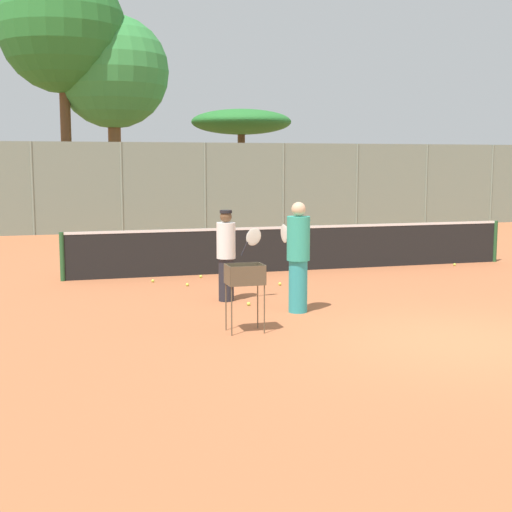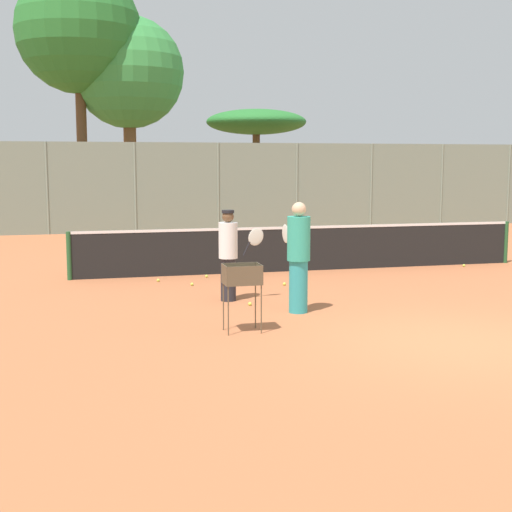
{
  "view_description": "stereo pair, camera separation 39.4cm",
  "coord_description": "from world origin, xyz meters",
  "px_view_note": "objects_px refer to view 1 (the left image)",
  "views": [
    {
      "loc": [
        -5.66,
        -8.84,
        2.59
      ],
      "look_at": [
        -2.32,
        2.65,
        1.0
      ],
      "focal_mm": 50.0,
      "sensor_mm": 36.0,
      "label": 1
    },
    {
      "loc": [
        -5.28,
        -8.94,
        2.59
      ],
      "look_at": [
        -2.32,
        2.65,
        1.0
      ],
      "focal_mm": 50.0,
      "sensor_mm": 36.0,
      "label": 2
    }
  ],
  "objects_px": {
    "player_white_outfit": "(298,256)",
    "ball_cart": "(244,280)",
    "player_red_cap": "(227,254)",
    "tennis_net": "(298,247)"
  },
  "relations": [
    {
      "from": "player_white_outfit",
      "to": "tennis_net",
      "type": "bearing_deg",
      "value": -26.37
    },
    {
      "from": "tennis_net",
      "to": "ball_cart",
      "type": "relative_size",
      "value": 10.51
    },
    {
      "from": "tennis_net",
      "to": "ball_cart",
      "type": "bearing_deg",
      "value": -116.92
    },
    {
      "from": "player_red_cap",
      "to": "player_white_outfit",
      "type": "bearing_deg",
      "value": -54.81
    },
    {
      "from": "tennis_net",
      "to": "player_white_outfit",
      "type": "bearing_deg",
      "value": -109.49
    },
    {
      "from": "player_white_outfit",
      "to": "ball_cart",
      "type": "height_order",
      "value": "player_white_outfit"
    },
    {
      "from": "ball_cart",
      "to": "player_white_outfit",
      "type": "bearing_deg",
      "value": 42.07
    },
    {
      "from": "player_red_cap",
      "to": "ball_cart",
      "type": "height_order",
      "value": "player_red_cap"
    },
    {
      "from": "tennis_net",
      "to": "player_white_outfit",
      "type": "relative_size",
      "value": 5.75
    },
    {
      "from": "tennis_net",
      "to": "ball_cart",
      "type": "distance_m",
      "value": 6.32
    }
  ]
}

